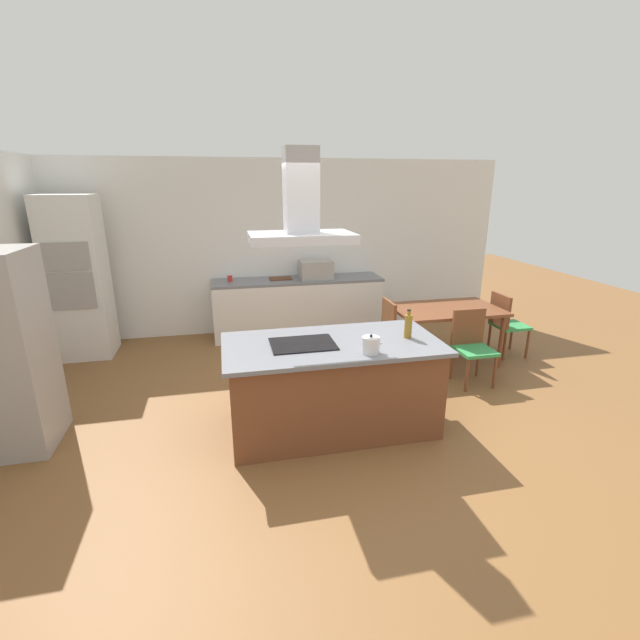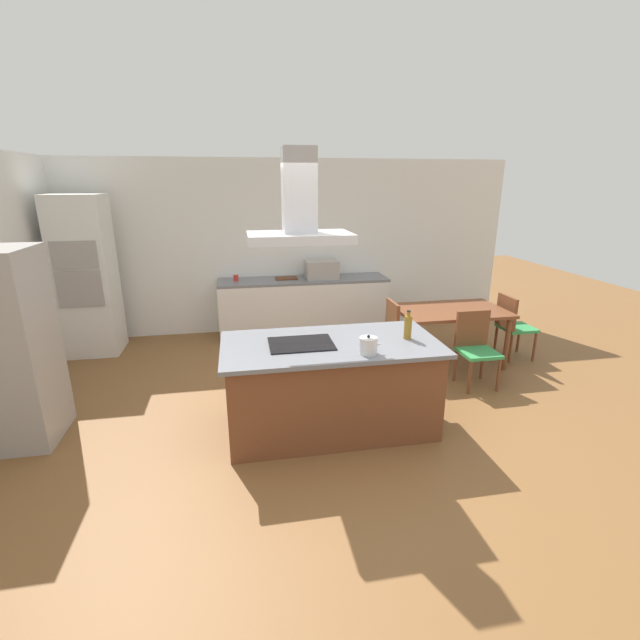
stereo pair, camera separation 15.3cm
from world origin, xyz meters
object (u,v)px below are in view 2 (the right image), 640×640
object	(u,v)px
cooktop	(301,344)
chair_at_right_end	(512,323)
dining_table	(451,315)
range_hood	(299,212)
tea_kettle	(368,346)
coffee_mug_red	(236,278)
chair_facing_island	(475,344)
countertop_microwave	(321,269)
wall_oven_stack	(87,277)
olive_oil_bottle	(408,327)
chair_at_left_end	(384,331)
cutting_board	(286,278)

from	to	relation	value
cooktop	chair_at_right_end	world-z (taller)	cooktop
dining_table	range_hood	bearing A→B (deg)	-148.57
tea_kettle	coffee_mug_red	distance (m)	3.46
dining_table	chair_facing_island	bearing A→B (deg)	-90.00
coffee_mug_red	chair_facing_island	xyz separation A→B (m)	(2.78, -2.25, -0.44)
cooktop	countertop_microwave	size ratio (longest dim) A/B	1.20
wall_oven_stack	chair_facing_island	world-z (taller)	wall_oven_stack
olive_oil_bottle	chair_at_left_end	bearing A→B (deg)	80.13
olive_oil_bottle	wall_oven_stack	bearing A→B (deg)	143.77
chair_facing_island	tea_kettle	bearing A→B (deg)	-148.29
chair_facing_island	chair_at_right_end	size ratio (longest dim) A/B	1.00
wall_oven_stack	chair_facing_island	distance (m)	5.23
range_hood	chair_facing_island	bearing A→B (deg)	17.07
tea_kettle	chair_at_right_end	world-z (taller)	tea_kettle
olive_oil_bottle	wall_oven_stack	world-z (taller)	wall_oven_stack
olive_oil_bottle	range_hood	distance (m)	1.50
coffee_mug_red	wall_oven_stack	distance (m)	2.05
tea_kettle	range_hood	bearing A→B (deg)	148.34
wall_oven_stack	chair_at_left_end	bearing A→B (deg)	-18.61
countertop_microwave	cutting_board	distance (m)	0.57
dining_table	range_hood	xyz separation A→B (m)	(-2.19, -1.34, 1.43)
cutting_board	range_hood	xyz separation A→B (m)	(-0.19, -2.93, 1.19)
countertop_microwave	chair_at_right_end	xyz separation A→B (m)	(2.37, -1.54, -0.53)
tea_kettle	chair_facing_island	size ratio (longest dim) A/B	0.24
tea_kettle	cutting_board	xyz separation A→B (m)	(-0.36, 3.27, -0.07)
chair_facing_island	cutting_board	bearing A→B (deg)	131.55
coffee_mug_red	dining_table	xyz separation A→B (m)	(2.78, -1.59, -0.28)
countertop_microwave	chair_at_left_end	bearing A→B (deg)	-70.87
chair_at_right_end	chair_at_left_end	bearing A→B (deg)	180.00
olive_oil_bottle	chair_at_left_end	xyz separation A→B (m)	(0.24, 1.36, -0.51)
wall_oven_stack	range_hood	size ratio (longest dim) A/B	2.44
olive_oil_bottle	countertop_microwave	xyz separation A→B (m)	(-0.30, 2.91, 0.02)
olive_oil_bottle	range_hood	size ratio (longest dim) A/B	0.31
tea_kettle	coffee_mug_red	size ratio (longest dim) A/B	2.35
chair_facing_island	coffee_mug_red	bearing A→B (deg)	140.97
olive_oil_bottle	chair_facing_island	bearing A→B (deg)	31.25
cutting_board	olive_oil_bottle	bearing A→B (deg)	-73.99
cooktop	olive_oil_bottle	world-z (taller)	olive_oil_bottle
chair_at_left_end	chair_facing_island	distance (m)	1.13
olive_oil_bottle	dining_table	xyz separation A→B (m)	(1.15, 1.36, -0.35)
tea_kettle	chair_at_left_end	bearing A→B (deg)	66.71
cooktop	chair_at_right_end	bearing A→B (deg)	23.31
dining_table	olive_oil_bottle	bearing A→B (deg)	-130.19
cutting_board	chair_at_left_end	bearing A→B (deg)	-55.72
cooktop	chair_at_right_end	size ratio (longest dim) A/B	0.67
countertop_microwave	range_hood	world-z (taller)	range_hood
tea_kettle	range_hood	world-z (taller)	range_hood
dining_table	cutting_board	bearing A→B (deg)	141.48
wall_oven_stack	olive_oil_bottle	bearing A→B (deg)	-36.23
dining_table	range_hood	world-z (taller)	range_hood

